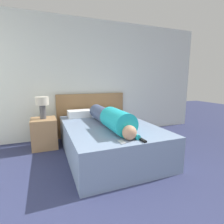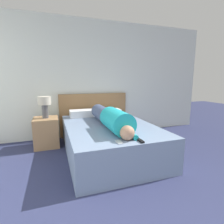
{
  "view_description": "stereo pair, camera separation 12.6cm",
  "coord_description": "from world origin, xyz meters",
  "px_view_note": "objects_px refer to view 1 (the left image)",
  "views": [
    {
      "loc": [
        -1.08,
        -0.33,
        1.29
      ],
      "look_at": [
        -0.06,
        2.27,
        0.77
      ],
      "focal_mm": 28.0,
      "sensor_mm": 36.0,
      "label": 1
    },
    {
      "loc": [
        -0.97,
        -0.37,
        1.29
      ],
      "look_at": [
        -0.06,
        2.27,
        0.77
      ],
      "focal_mm": 28.0,
      "sensor_mm": 36.0,
      "label": 2
    }
  ],
  "objects_px": {
    "pillow_second": "(108,112)",
    "person_lying": "(111,118)",
    "bed": "(109,139)",
    "pillow_near_headboard": "(80,114)",
    "tv_remote": "(143,140)",
    "table_lamp": "(42,104)",
    "cell_phone": "(122,142)",
    "nightstand": "(44,133)"
  },
  "relations": [
    {
      "from": "pillow_second",
      "to": "person_lying",
      "type": "bearing_deg",
      "value": -107.51
    },
    {
      "from": "pillow_second",
      "to": "bed",
      "type": "bearing_deg",
      "value": -109.18
    },
    {
      "from": "pillow_near_headboard",
      "to": "tv_remote",
      "type": "relative_size",
      "value": 3.21
    },
    {
      "from": "bed",
      "to": "table_lamp",
      "type": "bearing_deg",
      "value": 145.29
    },
    {
      "from": "table_lamp",
      "to": "cell_phone",
      "type": "height_order",
      "value": "table_lamp"
    },
    {
      "from": "bed",
      "to": "tv_remote",
      "type": "xyz_separation_m",
      "value": [
        0.11,
        -0.93,
        0.27
      ]
    },
    {
      "from": "person_lying",
      "to": "pillow_near_headboard",
      "type": "relative_size",
      "value": 3.34
    },
    {
      "from": "pillow_near_headboard",
      "to": "pillow_second",
      "type": "relative_size",
      "value": 1.05
    },
    {
      "from": "pillow_near_headboard",
      "to": "tv_remote",
      "type": "distance_m",
      "value": 1.82
    },
    {
      "from": "bed",
      "to": "person_lying",
      "type": "relative_size",
      "value": 1.29
    },
    {
      "from": "table_lamp",
      "to": "pillow_near_headboard",
      "type": "relative_size",
      "value": 0.86
    },
    {
      "from": "nightstand",
      "to": "pillow_near_headboard",
      "type": "relative_size",
      "value": 1.18
    },
    {
      "from": "table_lamp",
      "to": "pillow_second",
      "type": "xyz_separation_m",
      "value": [
        1.34,
        0.1,
        -0.26
      ]
    },
    {
      "from": "pillow_second",
      "to": "cell_phone",
      "type": "relative_size",
      "value": 3.52
    },
    {
      "from": "table_lamp",
      "to": "person_lying",
      "type": "bearing_deg",
      "value": -40.86
    },
    {
      "from": "nightstand",
      "to": "table_lamp",
      "type": "xyz_separation_m",
      "value": [
        0.0,
        0.0,
        0.56
      ]
    },
    {
      "from": "tv_remote",
      "to": "cell_phone",
      "type": "bearing_deg",
      "value": 169.47
    },
    {
      "from": "nightstand",
      "to": "person_lying",
      "type": "bearing_deg",
      "value": -40.86
    },
    {
      "from": "pillow_near_headboard",
      "to": "table_lamp",
      "type": "bearing_deg",
      "value": -172.08
    },
    {
      "from": "table_lamp",
      "to": "bed",
      "type": "bearing_deg",
      "value": -34.71
    },
    {
      "from": "person_lying",
      "to": "pillow_second",
      "type": "bearing_deg",
      "value": 72.49
    },
    {
      "from": "table_lamp",
      "to": "pillow_near_headboard",
      "type": "distance_m",
      "value": 0.76
    },
    {
      "from": "pillow_near_headboard",
      "to": "cell_phone",
      "type": "distance_m",
      "value": 1.72
    },
    {
      "from": "bed",
      "to": "cell_phone",
      "type": "xyz_separation_m",
      "value": [
        -0.16,
        -0.88,
        0.27
      ]
    },
    {
      "from": "tv_remote",
      "to": "table_lamp",
      "type": "bearing_deg",
      "value": 124.92
    },
    {
      "from": "pillow_second",
      "to": "tv_remote",
      "type": "height_order",
      "value": "pillow_second"
    },
    {
      "from": "bed",
      "to": "nightstand",
      "type": "xyz_separation_m",
      "value": [
        -1.05,
        0.73,
        0.02
      ]
    },
    {
      "from": "pillow_near_headboard",
      "to": "bed",
      "type": "bearing_deg",
      "value": -67.7
    },
    {
      "from": "table_lamp",
      "to": "tv_remote",
      "type": "distance_m",
      "value": 2.05
    },
    {
      "from": "pillow_second",
      "to": "cell_phone",
      "type": "height_order",
      "value": "pillow_second"
    },
    {
      "from": "pillow_second",
      "to": "tv_remote",
      "type": "distance_m",
      "value": 1.77
    },
    {
      "from": "pillow_near_headboard",
      "to": "pillow_second",
      "type": "distance_m",
      "value": 0.63
    },
    {
      "from": "person_lying",
      "to": "nightstand",
      "type": "bearing_deg",
      "value": 139.14
    },
    {
      "from": "table_lamp",
      "to": "person_lying",
      "type": "height_order",
      "value": "table_lamp"
    },
    {
      "from": "table_lamp",
      "to": "person_lying",
      "type": "relative_size",
      "value": 0.26
    },
    {
      "from": "bed",
      "to": "pillow_near_headboard",
      "type": "bearing_deg",
      "value": 112.3
    },
    {
      "from": "bed",
      "to": "pillow_second",
      "type": "height_order",
      "value": "pillow_second"
    },
    {
      "from": "pillow_second",
      "to": "table_lamp",
      "type": "bearing_deg",
      "value": -175.77
    },
    {
      "from": "bed",
      "to": "pillow_second",
      "type": "relative_size",
      "value": 4.52
    },
    {
      "from": "person_lying",
      "to": "pillow_second",
      "type": "height_order",
      "value": "person_lying"
    },
    {
      "from": "nightstand",
      "to": "pillow_second",
      "type": "relative_size",
      "value": 1.24
    },
    {
      "from": "bed",
      "to": "cell_phone",
      "type": "distance_m",
      "value": 0.94
    }
  ]
}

